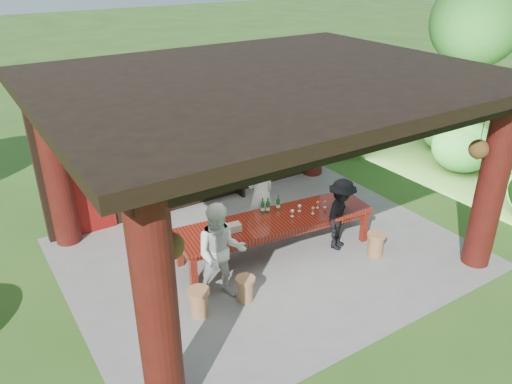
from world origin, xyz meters
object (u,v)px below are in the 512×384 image
napkin_basket (234,227)px  tasting_table (276,224)px  stool_near_right (376,244)px  guest_woman (221,253)px  stool_near_left (245,288)px  host (261,194)px  wine_shelf (197,166)px  guest_man (341,214)px  stool_far_left (199,302)px

napkin_basket → tasting_table: bearing=-2.7°
tasting_table → stool_near_right: size_ratio=8.18×
tasting_table → guest_woman: guest_woman is taller
stool_near_left → host: host is taller
tasting_table → stool_near_right: (1.56, -1.13, -0.38)m
stool_near_right → wine_shelf: bearing=117.8°
tasting_table → stool_near_left: tasting_table is taller
stool_near_right → guest_man: size_ratio=0.33×
wine_shelf → stool_far_left: wine_shelf is taller
wine_shelf → guest_woman: size_ratio=1.29×
tasting_table → guest_woman: bearing=-157.4°
host → stool_far_left: bearing=25.9°
stool_near_right → guest_woman: guest_woman is taller
tasting_table → host: size_ratio=2.12×
wine_shelf → guest_man: 3.43m
stool_near_left → host: size_ratio=0.24×
tasting_table → guest_woman: (-1.55, -0.65, 0.24)m
wine_shelf → stool_far_left: size_ratio=4.66×
stool_near_left → guest_man: guest_man is taller
stool_near_right → guest_man: (-0.39, 0.61, 0.48)m
guest_woman → napkin_basket: size_ratio=6.75×
tasting_table → napkin_basket: 0.92m
guest_woman → guest_man: size_ratio=1.20×
wine_shelf → stool_far_left: (-1.72, -3.39, -0.74)m
stool_far_left → host: 2.80m
tasting_table → guest_man: bearing=-23.9°
stool_near_right → guest_woman: bearing=171.1°
guest_man → tasting_table: bearing=127.8°
napkin_basket → stool_near_left: bearing=-110.2°
stool_far_left → napkin_basket: size_ratio=1.86×
tasting_table → stool_near_left: (-1.26, -0.94, -0.40)m
stool_near_left → stool_far_left: (-0.82, 0.08, 0.02)m
guest_man → wine_shelf: bearing=88.5°
stool_near_right → host: 2.43m
wine_shelf → guest_woman: bearing=-110.4°
stool_near_right → stool_near_left: bearing=176.2°
wine_shelf → host: wine_shelf is taller
guest_man → stool_far_left: bearing=157.7°
wine_shelf → tasting_table: size_ratio=0.57×
guest_woman → napkin_basket: 0.95m
guest_man → napkin_basket: (-2.07, 0.56, 0.09)m
stool_near_left → host: (1.39, 1.66, 0.70)m
tasting_table → napkin_basket: (-0.90, 0.04, 0.18)m
stool_near_left → host: bearing=50.0°
guest_woman → stool_near_left: bearing=-21.9°
tasting_table → host: 0.78m
stool_near_right → guest_man: 0.87m
stool_far_left → napkin_basket: napkin_basket is taller
stool_far_left → stool_near_left: bearing=-5.8°
host → guest_man: bearing=120.7°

